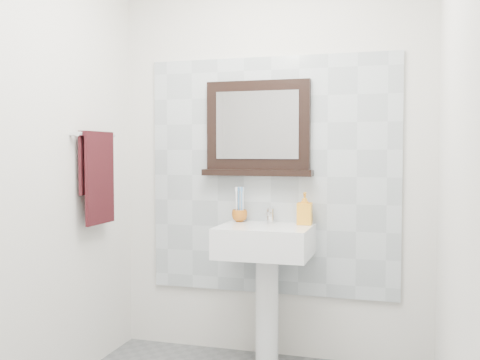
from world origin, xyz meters
name	(u,v)px	position (x,y,z in m)	size (l,w,h in m)	color
back_wall	(272,160)	(0.00, 1.10, 1.25)	(2.00, 0.01, 2.50)	silver
front_wall	(78,173)	(0.00, -1.10, 1.25)	(2.00, 0.01, 2.50)	silver
left_wall	(26,163)	(-1.00, 0.00, 1.25)	(0.01, 2.20, 2.50)	silver
right_wall	(454,165)	(1.00, 0.00, 1.25)	(0.01, 2.20, 2.50)	silver
splashback	(271,176)	(0.00, 1.09, 1.15)	(1.60, 0.02, 1.50)	#ADB7BC
pedestal_sink	(265,256)	(0.02, 0.87, 0.68)	(0.55, 0.44, 0.96)	white
toothbrush_cup	(240,216)	(-0.19, 1.02, 0.90)	(0.10, 0.10, 0.08)	#AE5A14
toothbrushes	(240,202)	(-0.19, 1.02, 0.98)	(0.05, 0.04, 0.21)	white
soap_dispenser	(305,208)	(0.23, 1.00, 0.96)	(0.09, 0.09, 0.20)	orange
framed_mirror	(258,131)	(-0.08, 1.06, 1.44)	(0.71, 0.11, 0.60)	black
towel_bar	(96,135)	(-0.95, 0.58, 1.40)	(0.07, 0.40, 0.03)	silver
hand_towel	(97,170)	(-0.94, 0.58, 1.19)	(0.06, 0.30, 0.55)	black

